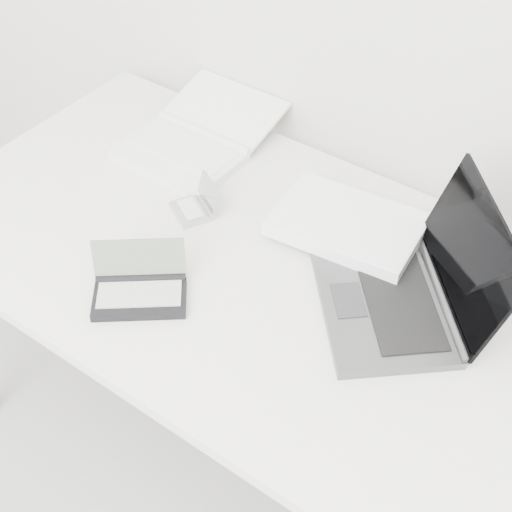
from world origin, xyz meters
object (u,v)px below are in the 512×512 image
Objects in this scene: laptop_large at (378,257)px; netbook_open_white at (193,141)px; palmtop_charcoal at (140,288)px; desk at (279,287)px.

laptop_large is 0.58m from netbook_open_white.
desk is at bearing 10.67° from palmtop_charcoal.
laptop_large is at bearing 5.97° from palmtop_charcoal.
netbook_open_white is 0.50m from palmtop_charcoal.
palmtop_charcoal is (-0.19, -0.21, 0.07)m from desk.
laptop_large is (0.16, 0.12, 0.08)m from desk.
desk is 7.28× the size of palmtop_charcoal.
desk is 4.30× the size of netbook_open_white.
palmtop_charcoal is at bearing -62.71° from netbook_open_white.
desk is at bearing -28.83° from netbook_open_white.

